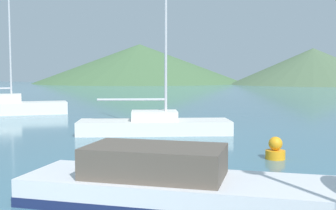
{
  "coord_description": "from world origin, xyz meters",
  "views": [
    {
      "loc": [
        2.98,
        -4.52,
        2.61
      ],
      "look_at": [
        0.64,
        14.0,
        1.2
      ],
      "focal_mm": 45.0,
      "sensor_mm": 36.0,
      "label": 1
    }
  ],
  "objects_px": {
    "sailboat_inner": "(155,123)",
    "buoy_marker": "(275,150)",
    "motorboat_near": "(218,191)",
    "sailboat_middle": "(2,107)"
  },
  "relations": [
    {
      "from": "buoy_marker",
      "to": "motorboat_near",
      "type": "bearing_deg",
      "value": -108.94
    },
    {
      "from": "sailboat_inner",
      "to": "sailboat_middle",
      "type": "bearing_deg",
      "value": 136.98
    },
    {
      "from": "sailboat_inner",
      "to": "buoy_marker",
      "type": "xyz_separation_m",
      "value": [
        4.5,
        -4.86,
        -0.17
      ]
    },
    {
      "from": "motorboat_near",
      "to": "sailboat_middle",
      "type": "distance_m",
      "value": 21.58
    },
    {
      "from": "buoy_marker",
      "to": "sailboat_inner",
      "type": "bearing_deg",
      "value": 132.76
    },
    {
      "from": "sailboat_inner",
      "to": "sailboat_middle",
      "type": "distance_m",
      "value": 12.85
    },
    {
      "from": "sailboat_inner",
      "to": "sailboat_middle",
      "type": "xyz_separation_m",
      "value": [
        -10.82,
        6.93,
        0.05
      ]
    },
    {
      "from": "sailboat_middle",
      "to": "buoy_marker",
      "type": "height_order",
      "value": "sailboat_middle"
    },
    {
      "from": "sailboat_middle",
      "to": "buoy_marker",
      "type": "xyz_separation_m",
      "value": [
        15.32,
        -11.79,
        -0.22
      ]
    },
    {
      "from": "motorboat_near",
      "to": "sailboat_inner",
      "type": "distance_m",
      "value": 10.2
    }
  ]
}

